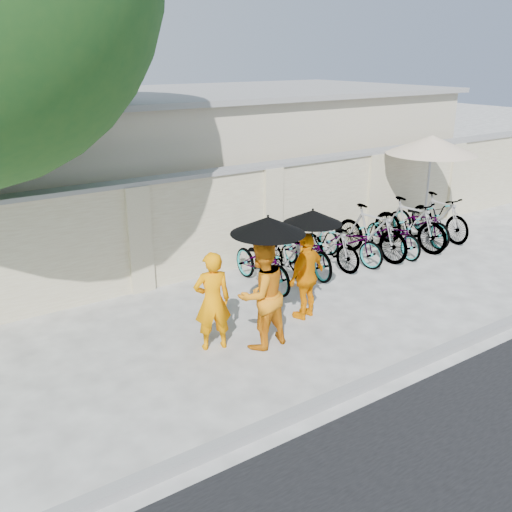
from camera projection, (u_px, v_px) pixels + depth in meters
ground at (283, 340)px, 8.88m from camera, size 80.00×80.00×0.00m
kerb at (361, 386)px, 7.54m from camera, size 40.00×0.16×0.12m
compound_wall at (229, 221)px, 11.56m from camera, size 20.00×0.30×2.00m
building_behind at (184, 160)px, 14.84m from camera, size 14.00×6.00×3.20m
monk_left at (212, 301)px, 8.41m from camera, size 0.64×0.51×1.53m
monk_center at (262, 294)px, 8.44m from camera, size 0.87×0.71×1.69m
parasol_center at (268, 225)px, 8.04m from camera, size 1.08×1.08×1.09m
monk_right at (307, 276)px, 9.43m from camera, size 0.93×0.58×1.48m
parasol_right at (313, 217)px, 9.03m from camera, size 0.95×0.95×1.04m
patio_umbrella at (432, 146)px, 12.98m from camera, size 2.17×2.17×2.46m
bike_0 at (263, 263)px, 10.78m from camera, size 0.64×1.78×0.93m
bike_1 at (289, 257)px, 11.04m from camera, size 0.57×1.66×0.98m
bike_2 at (306, 250)px, 11.48m from camera, size 0.85×1.91×0.97m
bike_3 at (330, 245)px, 11.74m from camera, size 0.62×1.64×0.96m
bike_4 at (350, 241)px, 12.07m from camera, size 0.83×1.82×0.92m
bike_5 at (372, 232)px, 12.30m from camera, size 0.75×1.95×1.14m
bike_6 at (393, 234)px, 12.57m from camera, size 0.71×1.73×0.89m
bike_7 at (410, 224)px, 12.87m from camera, size 0.78×1.97×1.15m
bike_8 at (421, 222)px, 13.33m from camera, size 0.86×1.93×0.98m
bike_9 at (440, 217)px, 13.58m from camera, size 0.66×1.85×1.09m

